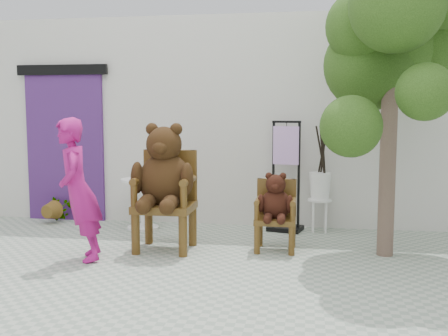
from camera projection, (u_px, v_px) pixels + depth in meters
name	position (u px, v px, depth m)	size (l,w,h in m)	color
ground_plane	(241.00, 284.00, 4.99)	(60.00, 60.00, 0.00)	#9EA695
back_wall	(267.00, 121.00, 7.87)	(9.00, 1.00, 3.00)	silver
doorway	(65.00, 143.00, 7.87)	(1.40, 0.11, 2.33)	#482163
chair_big	(165.00, 179.00, 6.16)	(0.74, 0.79, 1.51)	#462D0F
chair_small	(276.00, 205.00, 6.16)	(0.48, 0.50, 0.93)	#462D0F
person	(79.00, 190.00, 5.72)	(0.57, 0.38, 1.57)	#AB1572
cafe_table	(143.00, 198.00, 7.32)	(0.60, 0.60, 0.70)	white
display_stand	(286.00, 189.00, 7.18)	(0.52, 0.45, 1.51)	black
stool_bucket	(320.00, 185.00, 7.10)	(0.32, 0.32, 1.45)	white
tree	(404.00, 22.00, 5.79)	(1.88, 2.13, 3.70)	#4F3B2F
potted_plant	(58.00, 206.00, 7.76)	(0.43, 0.37, 0.48)	#1B390F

